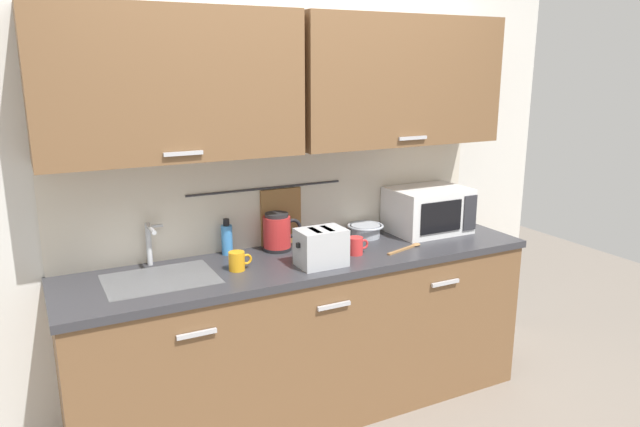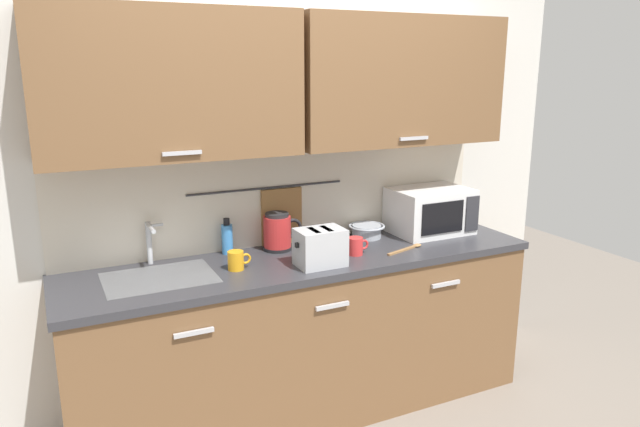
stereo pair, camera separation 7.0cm
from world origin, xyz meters
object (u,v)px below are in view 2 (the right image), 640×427
(electric_kettle, at_px, (278,232))
(wooden_spoon, at_px, (409,248))
(mug_near_sink, at_px, (236,260))
(mug_by_kettle, at_px, (356,246))
(mixing_bowl, at_px, (367,230))
(toaster, at_px, (320,247))
(microwave, at_px, (430,211))
(dish_soap_bottle, at_px, (227,238))

(electric_kettle, height_order, wooden_spoon, electric_kettle)
(mug_near_sink, bearing_deg, mug_by_kettle, -4.36)
(mixing_bowl, height_order, toaster, toaster)
(toaster, bearing_deg, wooden_spoon, 2.94)
(microwave, distance_m, mixing_bowl, 0.41)
(microwave, relative_size, toaster, 1.80)
(electric_kettle, distance_m, wooden_spoon, 0.73)
(mug_near_sink, height_order, toaster, toaster)
(mug_by_kettle, bearing_deg, dish_soap_bottle, 152.69)
(microwave, relative_size, mug_near_sink, 3.83)
(microwave, height_order, mug_near_sink, microwave)
(microwave, height_order, mug_by_kettle, microwave)
(toaster, bearing_deg, mug_by_kettle, 16.42)
(dish_soap_bottle, bearing_deg, toaster, -46.81)
(dish_soap_bottle, bearing_deg, mug_near_sink, -97.94)
(mug_by_kettle, bearing_deg, mixing_bowl, 49.88)
(electric_kettle, distance_m, mug_by_kettle, 0.44)
(toaster, bearing_deg, mug_near_sink, 163.09)
(mug_near_sink, xyz_separation_m, mug_by_kettle, (0.65, -0.05, 0.00))
(wooden_spoon, bearing_deg, electric_kettle, 154.52)
(toaster, bearing_deg, dish_soap_bottle, 133.19)
(electric_kettle, xyz_separation_m, mug_near_sink, (-0.31, -0.22, -0.05))
(electric_kettle, bearing_deg, microwave, -4.68)
(microwave, distance_m, dish_soap_bottle, 1.24)
(electric_kettle, xyz_separation_m, mug_by_kettle, (0.34, -0.27, -0.05))
(electric_kettle, xyz_separation_m, wooden_spoon, (0.65, -0.31, -0.10))
(electric_kettle, relative_size, mixing_bowl, 1.06)
(dish_soap_bottle, bearing_deg, mug_by_kettle, -27.31)
(microwave, height_order, dish_soap_bottle, microwave)
(dish_soap_bottle, distance_m, mug_near_sink, 0.27)
(dish_soap_bottle, relative_size, mug_near_sink, 1.63)
(microwave, xyz_separation_m, mixing_bowl, (-0.40, 0.07, -0.09))
(dish_soap_bottle, relative_size, toaster, 0.77)
(mixing_bowl, xyz_separation_m, mug_by_kettle, (-0.22, -0.26, 0.00))
(electric_kettle, distance_m, dish_soap_bottle, 0.28)
(mug_near_sink, height_order, mug_by_kettle, same)
(microwave, height_order, wooden_spoon, microwave)
(dish_soap_bottle, relative_size, mixing_bowl, 0.92)
(microwave, relative_size, mug_by_kettle, 3.83)
(dish_soap_bottle, distance_m, wooden_spoon, 0.99)
(mug_by_kettle, distance_m, wooden_spoon, 0.32)
(wooden_spoon, bearing_deg, mug_near_sink, 174.41)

